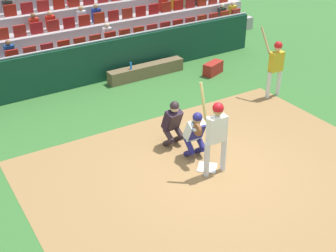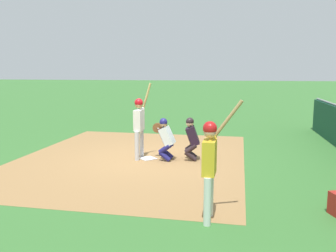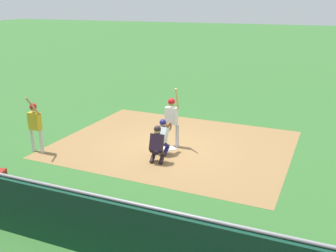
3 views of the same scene
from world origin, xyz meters
name	(u,v)px [view 3 (image 3 of 3)]	position (x,y,z in m)	size (l,w,h in m)	color
ground_plane	(169,149)	(0.00, 0.00, 0.00)	(160.00, 160.00, 0.00)	#356B2F
infield_dirt_patch	(174,144)	(0.00, 0.50, 0.00)	(8.49, 6.77, 0.01)	#977043
home_plate_marker	(169,148)	(0.00, 0.00, 0.02)	(0.44, 0.44, 0.02)	white
batter_at_plate	(172,117)	(-0.01, 0.25, 1.15)	(0.62, 0.46, 2.29)	silver
catcher_crouching	(162,135)	(-0.03, -0.55, 0.72)	(0.49, 0.72, 1.28)	navy
home_plate_umpire	(157,143)	(0.11, -1.32, 0.71)	(0.49, 0.49, 1.30)	#2B1D22
dugout_wall	(60,216)	(0.00, -6.23, 0.70)	(13.12, 0.24, 1.45)	#123D2C
dugout_bench	(21,208)	(-1.65, -5.68, 0.22)	(2.85, 0.40, 0.44)	brown
water_bottle_on_bench	(42,200)	(-1.01, -5.61, 0.56)	(0.07, 0.07, 0.24)	blue
on_deck_batter	(35,122)	(-4.20, -2.13, 1.13)	(0.59, 0.69, 2.17)	silver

